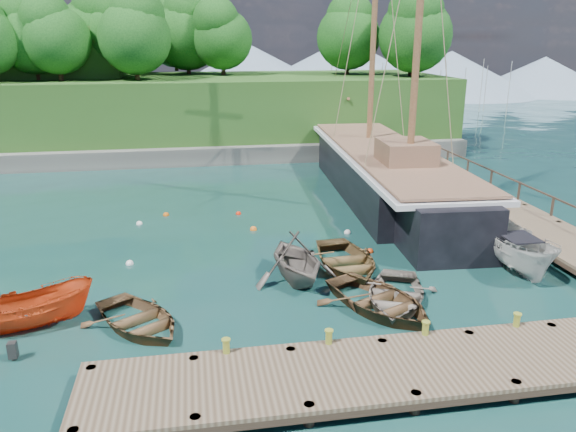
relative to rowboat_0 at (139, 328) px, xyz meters
name	(u,v)px	position (x,y,z in m)	size (l,w,h in m)	color
ground	(322,287)	(6.70, 2.07, 0.00)	(160.00, 160.00, 0.00)	#153732
dock_near	(445,365)	(8.70, -4.43, 0.43)	(20.00, 3.20, 1.10)	brown
dock_east	(502,209)	(18.20, 9.07, 0.43)	(3.20, 24.00, 1.10)	brown
bollard_0	(227,371)	(2.70, -3.03, 0.00)	(0.26, 0.26, 0.45)	olive
bollard_1	(328,361)	(5.70, -3.03, 0.00)	(0.26, 0.26, 0.45)	olive
bollard_2	(424,352)	(8.70, -3.03, 0.00)	(0.26, 0.26, 0.45)	olive
bollard_3	(514,343)	(11.70, -3.03, 0.00)	(0.26, 0.26, 0.45)	olive
rowboat_0	(139,328)	(0.00, 0.00, 0.00)	(2.89, 4.04, 0.84)	brown
rowboat_1	(296,280)	(5.83, 2.87, 0.00)	(3.44, 3.99, 2.10)	#665D56
rowboat_2	(379,310)	(8.26, -0.14, 0.00)	(3.28, 4.60, 0.95)	#523922
rowboat_3	(395,303)	(8.97, 0.25, 0.00)	(3.04, 4.26, 0.88)	#71675B
rowboat_4	(346,269)	(8.08, 3.66, 0.00)	(3.32, 4.66, 0.96)	brown
motorboat_orange	(35,327)	(-3.42, 0.63, 0.00)	(1.49, 3.96, 1.53)	#C83F15
cabin_boat_white	(515,269)	(15.00, 2.36, 0.00)	(1.89, 5.02, 1.94)	beige
schooner	(385,176)	(13.41, 14.14, 1.20)	(6.61, 29.13, 21.62)	black
mooring_buoy_0	(130,264)	(-0.82, 5.67, 0.00)	(0.33, 0.33, 0.33)	white
mooring_buoy_1	(253,230)	(4.85, 9.18, 0.00)	(0.35, 0.35, 0.35)	orange
mooring_buoy_2	(298,251)	(6.49, 5.94, 0.00)	(0.29, 0.29, 0.29)	#F22F00
mooring_buoy_3	(347,233)	(9.34, 7.90, 0.00)	(0.34, 0.34, 0.34)	silver
mooring_buoy_4	(166,215)	(0.47, 12.36, 0.00)	(0.33, 0.33, 0.33)	#D05D0D
mooring_buoy_5	(239,214)	(4.35, 11.91, 0.00)	(0.29, 0.29, 0.29)	#F82409
mooring_buoy_6	(139,224)	(-0.83, 11.06, 0.00)	(0.32, 0.32, 0.32)	silver
mooring_buoy_7	(370,252)	(9.66, 5.28, 0.00)	(0.32, 0.32, 0.32)	#E64211
headland	(90,82)	(-6.18, 33.44, 5.54)	(51.00, 19.31, 12.90)	#474744
distant_ridge	(247,70)	(11.01, 72.07, 4.35)	(117.00, 40.00, 10.00)	#728CA5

